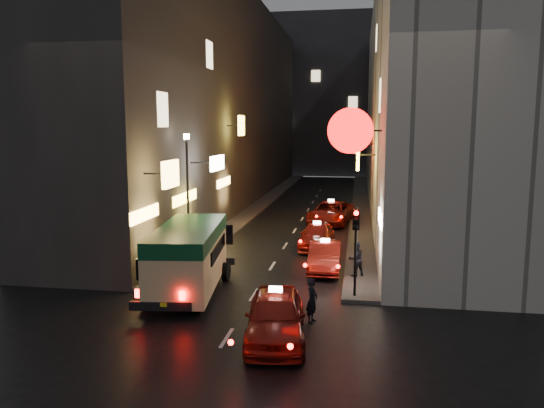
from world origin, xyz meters
The scene contains 15 objects.
ground centered at (0.00, 0.00, 0.00)m, with size 120.00×120.00×0.00m, color black.
building_left centered at (-8.00, 33.99, 9.00)m, with size 7.58×52.00×18.00m.
building_right centered at (8.00, 33.99, 9.00)m, with size 8.36×52.00×18.00m.
building_far centered at (0.00, 66.00, 11.00)m, with size 30.00×10.00×22.00m, color #34353A.
sidewalk_left centered at (-4.25, 34.00, 0.07)m, with size 1.50×52.00×0.15m, color #4C4946.
sidewalk_right centered at (4.25, 34.00, 0.07)m, with size 1.50×52.00×0.15m, color #4C4946.
minibus centered at (-2.60, 8.20, 1.75)m, with size 3.06×6.70×2.78m.
taxi_near centered at (1.57, 4.12, 0.91)m, with size 3.07×6.00×2.00m.
taxi_second centered at (2.57, 12.61, 0.79)m, with size 2.11×5.02×1.76m.
taxi_third centered at (1.81, 17.41, 0.78)m, with size 2.00×4.87×1.72m.
taxi_far centered at (2.18, 24.99, 0.90)m, with size 3.19×5.97×1.98m.
pedestrian_crossing centered at (2.57, 5.84, 0.89)m, with size 0.59×0.38×1.78m, color black.
pedestrian_sidewalk centered at (4.01, 11.39, 1.03)m, with size 0.66×0.42×1.76m, color black.
traffic_light centered at (4.00, 8.47, 2.69)m, with size 0.26×0.43×3.50m.
lamp_post centered at (-4.20, 13.00, 3.72)m, with size 0.28×0.28×6.22m.
Camera 1 is at (4.08, -11.73, 6.69)m, focal length 35.00 mm.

